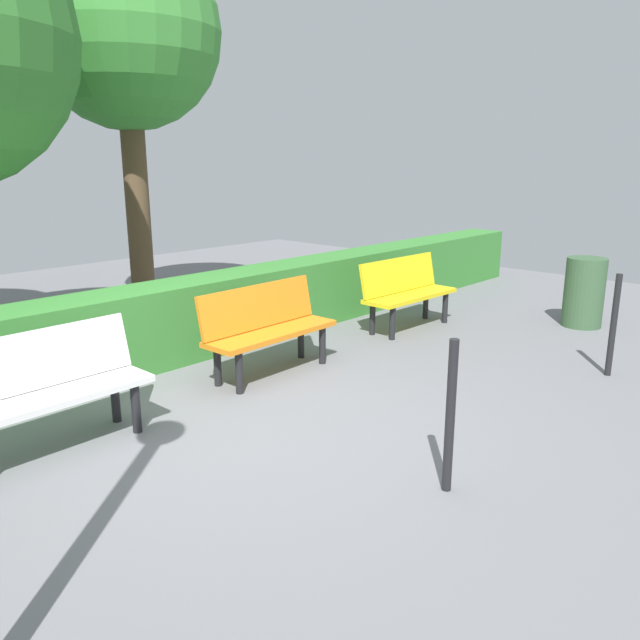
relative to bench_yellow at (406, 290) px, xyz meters
The scene contains 9 objects.
ground_plane 3.39m from the bench_yellow, 12.49° to the left, with size 16.39×16.39×0.00m, color slate.
bench_yellow is the anchor object (origin of this frame).
bench_orange 2.31m from the bench_yellow, ahead, with size 1.43×0.49×0.86m.
bench_white 4.51m from the bench_yellow, ahead, with size 1.47×0.48×0.86m.
hedge_row 2.47m from the bench_yellow, 25.03° to the right, with size 12.39×0.59×0.81m, color #387F33.
tree_near 4.63m from the bench_yellow, 59.19° to the right, with size 2.35×2.35×4.72m.
railing_post_near 2.48m from the bench_yellow, 87.30° to the left, with size 0.06×0.06×1.00m, color black.
railing_post_mid 3.94m from the bench_yellow, 39.00° to the left, with size 0.06×0.06×1.00m, color black.
trash_bin 2.23m from the bench_yellow, 134.57° to the left, with size 0.48×0.48×0.86m, color #385938.
Camera 1 is at (2.96, 3.58, 2.05)m, focal length 35.00 mm.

